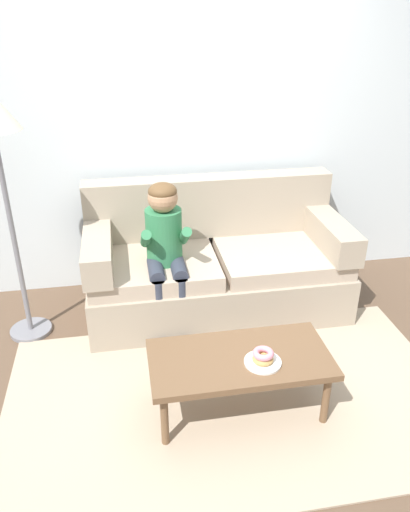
{
  "coord_description": "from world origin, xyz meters",
  "views": [
    {
      "loc": [
        -0.58,
        -2.55,
        2.2
      ],
      "look_at": [
        -0.05,
        0.45,
        0.65
      ],
      "focal_mm": 35.13,
      "sensor_mm": 36.0,
      "label": 1
    }
  ],
  "objects_px": {
    "couch": "(215,266)",
    "coffee_table": "(240,362)",
    "donut": "(263,359)",
    "person_child": "(165,244)",
    "toy_controller": "(313,355)"
  },
  "relations": [
    {
      "from": "couch",
      "to": "coffee_table",
      "type": "height_order",
      "value": "couch"
    },
    {
      "from": "donut",
      "to": "coffee_table",
      "type": "bearing_deg",
      "value": 144.2
    },
    {
      "from": "person_child",
      "to": "toy_controller",
      "type": "height_order",
      "value": "person_child"
    },
    {
      "from": "person_child",
      "to": "donut",
      "type": "distance_m",
      "value": 1.16
    },
    {
      "from": "couch",
      "to": "person_child",
      "type": "distance_m",
      "value": 0.56
    },
    {
      "from": "coffee_table",
      "to": "toy_controller",
      "type": "height_order",
      "value": "coffee_table"
    },
    {
      "from": "couch",
      "to": "person_child",
      "type": "height_order",
      "value": "person_child"
    },
    {
      "from": "couch",
      "to": "person_child",
      "type": "relative_size",
      "value": 1.78
    },
    {
      "from": "couch",
      "to": "donut",
      "type": "distance_m",
      "value": 1.26
    },
    {
      "from": "coffee_table",
      "to": "person_child",
      "type": "bearing_deg",
      "value": 108.14
    },
    {
      "from": "coffee_table",
      "to": "donut",
      "type": "height_order",
      "value": "donut"
    },
    {
      "from": "coffee_table",
      "to": "person_child",
      "type": "relative_size",
      "value": 0.95
    },
    {
      "from": "person_child",
      "to": "donut",
      "type": "bearing_deg",
      "value": -67.79
    },
    {
      "from": "toy_controller",
      "to": "coffee_table",
      "type": "bearing_deg",
      "value": -168.38
    },
    {
      "from": "coffee_table",
      "to": "donut",
      "type": "relative_size",
      "value": 8.69
    }
  ]
}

